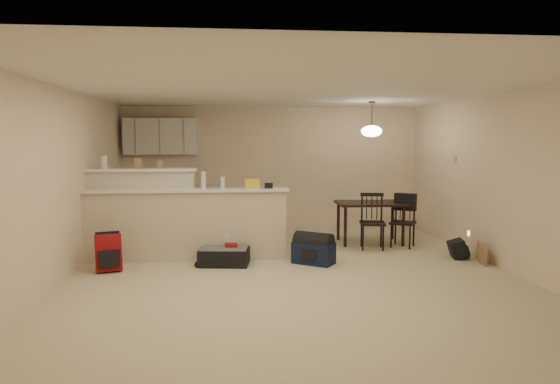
{
  "coord_description": "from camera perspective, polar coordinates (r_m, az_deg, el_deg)",
  "views": [
    {
      "loc": [
        -0.8,
        -6.68,
        1.81
      ],
      "look_at": [
        -0.1,
        0.7,
        1.05
      ],
      "focal_mm": 32.0,
      "sensor_mm": 36.0,
      "label": 1
    }
  ],
  "objects": [
    {
      "name": "bottle_a",
      "position": [
        7.62,
        -8.74,
        1.34
      ],
      "size": [
        0.07,
        0.07,
        0.26
      ],
      "primitive_type": "cylinder",
      "color": "silver",
      "rests_on": "breakfast_bar"
    },
    {
      "name": "room",
      "position": [
        6.75,
        1.41,
        1.09
      ],
      "size": [
        7.0,
        7.02,
        2.5
      ],
      "color": "beige",
      "rests_on": "ground"
    },
    {
      "name": "navy_duffel",
      "position": [
        7.45,
        3.86,
        -6.96
      ],
      "size": [
        0.67,
        0.6,
        0.32
      ],
      "primitive_type": "cube",
      "rotation": [
        0.0,
        0.0,
        -0.6
      ],
      "color": "#111B37",
      "rests_on": "ground"
    },
    {
      "name": "dining_chair_far",
      "position": [
        8.78,
        13.86,
        -3.27
      ],
      "size": [
        0.53,
        0.52,
        0.89
      ],
      "primitive_type": null,
      "rotation": [
        0.0,
        0.0,
        -0.56
      ],
      "color": "black",
      "rests_on": "ground"
    },
    {
      "name": "red_backpack",
      "position": [
        7.4,
        -19.02,
        -6.58
      ],
      "size": [
        0.39,
        0.31,
        0.52
      ],
      "primitive_type": "cube",
      "rotation": [
        0.0,
        0.0,
        0.31
      ],
      "color": "maroon",
      "rests_on": "ground"
    },
    {
      "name": "pendant_lamp",
      "position": [
        8.9,
        10.42,
        6.91
      ],
      "size": [
        0.36,
        0.36,
        0.62
      ],
      "color": "brown",
      "rests_on": "room"
    },
    {
      "name": "dining_chair_near",
      "position": [
        8.5,
        10.52,
        -3.34
      ],
      "size": [
        0.47,
        0.46,
        0.93
      ],
      "primitive_type": null,
      "rotation": [
        0.0,
        0.0,
        -0.18
      ],
      "color": "black",
      "rests_on": "ground"
    },
    {
      "name": "pouch",
      "position": [
        7.63,
        -1.3,
        0.74
      ],
      "size": [
        0.12,
        0.1,
        0.08
      ],
      "primitive_type": "cube",
      "color": "#98714E",
      "rests_on": "breakfast_bar"
    },
    {
      "name": "bag_lump",
      "position": [
        7.61,
        -3.21,
        0.95
      ],
      "size": [
        0.22,
        0.18,
        0.14
      ],
      "primitive_type": "cube",
      "color": "#98714E",
      "rests_on": "breakfast_bar"
    },
    {
      "name": "thermostat",
      "position": [
        9.06,
        19.31,
        3.57
      ],
      "size": [
        0.02,
        0.12,
        0.12
      ],
      "primitive_type": "cube",
      "color": "beige",
      "rests_on": "room"
    },
    {
      "name": "suitcase",
      "position": [
        7.41,
        -6.39,
        -7.36
      ],
      "size": [
        0.77,
        0.55,
        0.24
      ],
      "primitive_type": "cube",
      "rotation": [
        0.0,
        0.0,
        -0.13
      ],
      "color": "black",
      "rests_on": "ground"
    },
    {
      "name": "jar",
      "position": [
        8.05,
        -19.47,
        3.24
      ],
      "size": [
        0.1,
        0.1,
        0.2
      ],
      "primitive_type": "cylinder",
      "color": "silver",
      "rests_on": "breakfast_bar"
    },
    {
      "name": "cardboard_sheet",
      "position": [
        7.98,
        22.08,
        -6.57
      ],
      "size": [
        0.06,
        0.4,
        0.3
      ],
      "primitive_type": "cube",
      "rotation": [
        0.0,
        0.0,
        1.47
      ],
      "color": "#98714E",
      "rests_on": "ground"
    },
    {
      "name": "breakfast_bar",
      "position": [
        7.81,
        -12.41,
        -3.13
      ],
      "size": [
        3.08,
        0.58,
        1.39
      ],
      "color": "beige",
      "rests_on": "ground"
    },
    {
      "name": "bottle_b",
      "position": [
        7.61,
        -6.56,
        1.07
      ],
      "size": [
        0.06,
        0.06,
        0.18
      ],
      "primitive_type": "cylinder",
      "color": "silver",
      "rests_on": "breakfast_bar"
    },
    {
      "name": "dining_table",
      "position": [
        8.98,
        10.26,
        -1.72
      ],
      "size": [
        1.18,
        0.8,
        0.73
      ],
      "rotation": [
        0.0,
        0.0,
        -0.02
      ],
      "color": "black",
      "rests_on": "ground"
    },
    {
      "name": "small_box",
      "position": [
        7.89,
        -13.53,
        3.08
      ],
      "size": [
        0.08,
        0.06,
        0.12
      ],
      "primitive_type": "cube",
      "color": "#98714E",
      "rests_on": "breakfast_bar"
    },
    {
      "name": "kitchen_counter",
      "position": [
        10.03,
        -12.24,
        -2.07
      ],
      "size": [
        1.8,
        0.6,
        0.9
      ],
      "primitive_type": "cube",
      "color": "white",
      "rests_on": "ground"
    },
    {
      "name": "upper_cabinets",
      "position": [
        10.1,
        -13.47,
        6.21
      ],
      "size": [
        1.4,
        0.34,
        0.7
      ],
      "primitive_type": "cube",
      "color": "white",
      "rests_on": "room"
    },
    {
      "name": "cereal_box",
      "position": [
        7.94,
        -15.91,
        3.18
      ],
      "size": [
        0.1,
        0.07,
        0.16
      ],
      "primitive_type": "cube",
      "color": "#98714E",
      "rests_on": "breakfast_bar"
    },
    {
      "name": "black_daypack",
      "position": [
        8.24,
        19.64,
        -6.19
      ],
      "size": [
        0.28,
        0.35,
        0.28
      ],
      "primitive_type": "cube",
      "rotation": [
        0.0,
        0.0,
        1.36
      ],
      "color": "black",
      "rests_on": "ground"
    }
  ]
}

